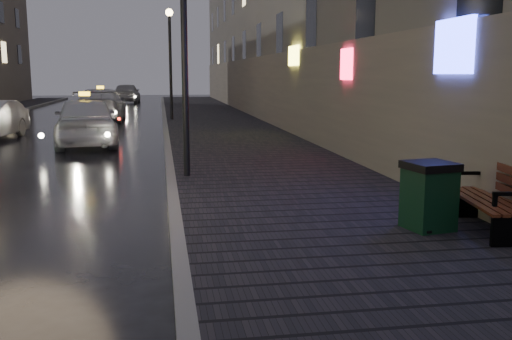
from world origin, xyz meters
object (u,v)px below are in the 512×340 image
at_px(bench, 494,198).
at_px(taxi_mid, 101,105).
at_px(trash_bin, 429,195).
at_px(lamp_near, 184,19).
at_px(lamp_far, 170,50).
at_px(taxi_near, 86,121).
at_px(car_far, 127,93).

bearing_deg(bench, taxi_mid, 118.22).
bearing_deg(taxi_mid, trash_bin, 106.38).
bearing_deg(lamp_near, lamp_far, 90.00).
bearing_deg(lamp_near, bench, -51.91).
height_order(lamp_near, taxi_near, lamp_near).
xyz_separation_m(bench, taxi_near, (-7.04, 12.17, 0.20)).
height_order(bench, trash_bin, trash_bin).
bearing_deg(car_far, bench, 102.43).
height_order(lamp_far, bench, lamp_far).
bearing_deg(taxi_near, lamp_far, -115.67).
xyz_separation_m(trash_bin, taxi_mid, (-6.68, 22.11, 0.17)).
distance_m(lamp_near, trash_bin, 6.56).
height_order(bench, taxi_near, taxi_near).
bearing_deg(car_far, taxi_mid, 91.41).
bearing_deg(trash_bin, bench, -25.82).
bearing_deg(lamp_near, trash_bin, -57.08).
xyz_separation_m(trash_bin, taxi_near, (-6.18, 11.94, 0.18)).
bearing_deg(trash_bin, car_far, 88.59).
bearing_deg(lamp_far, lamp_near, -90.00).
bearing_deg(car_far, lamp_far, 101.67).
bearing_deg(bench, trash_bin, 174.21).
distance_m(lamp_near, taxi_near, 8.04).
relative_size(bench, taxi_near, 0.40).
distance_m(bench, car_far, 41.15).
bearing_deg(trash_bin, taxi_mid, 96.35).
bearing_deg(bench, lamp_far, 110.45).
height_order(trash_bin, taxi_near, taxi_near).
distance_m(taxi_near, taxi_mid, 10.18).
relative_size(lamp_far, car_far, 1.11).
xyz_separation_m(bench, taxi_mid, (-7.54, 22.35, 0.19)).
height_order(lamp_near, bench, lamp_near).
distance_m(lamp_near, lamp_far, 16.00).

